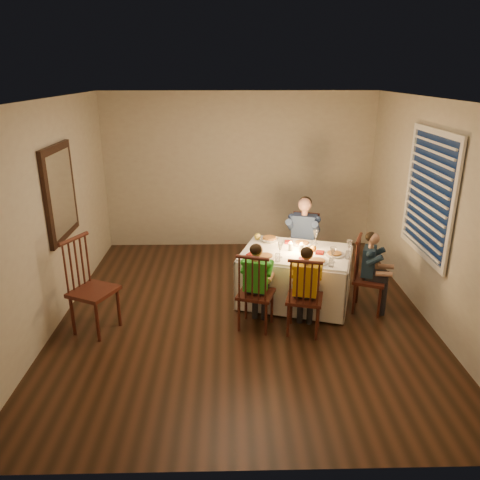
{
  "coord_description": "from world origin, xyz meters",
  "views": [
    {
      "loc": [
        -0.17,
        -5.27,
        2.89
      ],
      "look_at": [
        -0.04,
        0.15,
        0.93
      ],
      "focal_mm": 35.0,
      "sensor_mm": 36.0,
      "label": 1
    }
  ],
  "objects_px": {
    "chair_near_right": "(303,331)",
    "serving_bowl": "(270,240)",
    "dining_table": "(296,266)",
    "chair_adult": "(301,279)",
    "child_yellow": "(303,331)",
    "chair_near_left": "(255,326)",
    "child_teal": "(366,310)",
    "chair_end": "(366,310)",
    "adult": "(301,279)",
    "chair_extra": "(98,330)",
    "child_green": "(255,326)"
  },
  "relations": [
    {
      "from": "chair_adult",
      "to": "child_yellow",
      "type": "distance_m",
      "value": 1.49
    },
    {
      "from": "chair_end",
      "to": "child_teal",
      "type": "height_order",
      "value": "child_teal"
    },
    {
      "from": "chair_extra",
      "to": "serving_bowl",
      "type": "height_order",
      "value": "serving_bowl"
    },
    {
      "from": "dining_table",
      "to": "chair_extra",
      "type": "relative_size",
      "value": 1.41
    },
    {
      "from": "chair_adult",
      "to": "child_green",
      "type": "relative_size",
      "value": 0.91
    },
    {
      "from": "child_green",
      "to": "child_yellow",
      "type": "bearing_deg",
      "value": -175.02
    },
    {
      "from": "chair_adult",
      "to": "child_yellow",
      "type": "height_order",
      "value": "child_yellow"
    },
    {
      "from": "chair_extra",
      "to": "adult",
      "type": "bearing_deg",
      "value": -36.96
    },
    {
      "from": "chair_end",
      "to": "chair_near_left",
      "type": "bearing_deg",
      "value": 126.83
    },
    {
      "from": "dining_table",
      "to": "child_teal",
      "type": "height_order",
      "value": "dining_table"
    },
    {
      "from": "chair_end",
      "to": "dining_table",
      "type": "bearing_deg",
      "value": 96.04
    },
    {
      "from": "chair_near_right",
      "to": "dining_table",
      "type": "bearing_deg",
      "value": -76.01
    },
    {
      "from": "chair_near_left",
      "to": "adult",
      "type": "height_order",
      "value": "adult"
    },
    {
      "from": "child_green",
      "to": "serving_bowl",
      "type": "bearing_deg",
      "value": -85.7
    },
    {
      "from": "dining_table",
      "to": "serving_bowl",
      "type": "relative_size",
      "value": 6.97
    },
    {
      "from": "chair_adult",
      "to": "chair_end",
      "type": "xyz_separation_m",
      "value": [
        0.7,
        -0.98,
        0.0
      ]
    },
    {
      "from": "dining_table",
      "to": "chair_near_left",
      "type": "relative_size",
      "value": 1.65
    },
    {
      "from": "adult",
      "to": "child_yellow",
      "type": "distance_m",
      "value": 1.49
    },
    {
      "from": "chair_near_right",
      "to": "adult",
      "type": "xyz_separation_m",
      "value": [
        0.2,
        1.48,
        0.0
      ]
    },
    {
      "from": "child_yellow",
      "to": "child_teal",
      "type": "xyz_separation_m",
      "value": [
        0.9,
        0.5,
        0.0
      ]
    },
    {
      "from": "chair_near_left",
      "to": "adult",
      "type": "xyz_separation_m",
      "value": [
        0.75,
        1.36,
        0.0
      ]
    },
    {
      "from": "child_yellow",
      "to": "child_teal",
      "type": "bearing_deg",
      "value": -136.9
    },
    {
      "from": "chair_near_right",
      "to": "chair_adult",
      "type": "bearing_deg",
      "value": -83.86
    },
    {
      "from": "chair_near_left",
      "to": "serving_bowl",
      "type": "relative_size",
      "value": 4.22
    },
    {
      "from": "chair_adult",
      "to": "serving_bowl",
      "type": "relative_size",
      "value": 4.22
    },
    {
      "from": "chair_near_right",
      "to": "chair_extra",
      "type": "relative_size",
      "value": 0.85
    },
    {
      "from": "chair_near_left",
      "to": "chair_end",
      "type": "distance_m",
      "value": 1.5
    },
    {
      "from": "chair_adult",
      "to": "chair_near_right",
      "type": "relative_size",
      "value": 1.0
    },
    {
      "from": "dining_table",
      "to": "child_green",
      "type": "height_order",
      "value": "dining_table"
    },
    {
      "from": "chair_near_left",
      "to": "child_teal",
      "type": "distance_m",
      "value": 1.5
    },
    {
      "from": "chair_near_left",
      "to": "child_yellow",
      "type": "distance_m",
      "value": 0.57
    },
    {
      "from": "chair_near_left",
      "to": "child_teal",
      "type": "bearing_deg",
      "value": -147.68
    },
    {
      "from": "child_yellow",
      "to": "chair_near_left",
      "type": "bearing_deg",
      "value": 1.1
    },
    {
      "from": "chair_end",
      "to": "chair_adult",
      "type": "bearing_deg",
      "value": 57.65
    },
    {
      "from": "chair_near_left",
      "to": "chair_end",
      "type": "height_order",
      "value": "same"
    },
    {
      "from": "dining_table",
      "to": "child_green",
      "type": "relative_size",
      "value": 1.51
    },
    {
      "from": "chair_near_right",
      "to": "chair_extra",
      "type": "xyz_separation_m",
      "value": [
        -2.42,
        0.09,
        0.0
      ]
    },
    {
      "from": "serving_bowl",
      "to": "chair_near_right",
      "type": "bearing_deg",
      "value": -74.23
    },
    {
      "from": "child_green",
      "to": "serving_bowl",
      "type": "height_order",
      "value": "serving_bowl"
    },
    {
      "from": "adult",
      "to": "chair_adult",
      "type": "bearing_deg",
      "value": 0.0
    },
    {
      "from": "child_green",
      "to": "child_teal",
      "type": "relative_size",
      "value": 1.01
    },
    {
      "from": "chair_end",
      "to": "child_teal",
      "type": "bearing_deg",
      "value": 0.0
    },
    {
      "from": "chair_end",
      "to": "adult",
      "type": "height_order",
      "value": "adult"
    },
    {
      "from": "chair_near_right",
      "to": "serving_bowl",
      "type": "bearing_deg",
      "value": -60.41
    },
    {
      "from": "chair_extra",
      "to": "child_teal",
      "type": "xyz_separation_m",
      "value": [
        3.32,
        0.41,
        0.0
      ]
    },
    {
      "from": "child_yellow",
      "to": "serving_bowl",
      "type": "relative_size",
      "value": 4.63
    },
    {
      "from": "dining_table",
      "to": "adult",
      "type": "relative_size",
      "value": 1.3
    },
    {
      "from": "chair_near_left",
      "to": "child_yellow",
      "type": "bearing_deg",
      "value": -175.02
    },
    {
      "from": "chair_end",
      "to": "child_yellow",
      "type": "distance_m",
      "value": 1.03
    },
    {
      "from": "chair_end",
      "to": "child_teal",
      "type": "distance_m",
      "value": 0.0
    }
  ]
}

